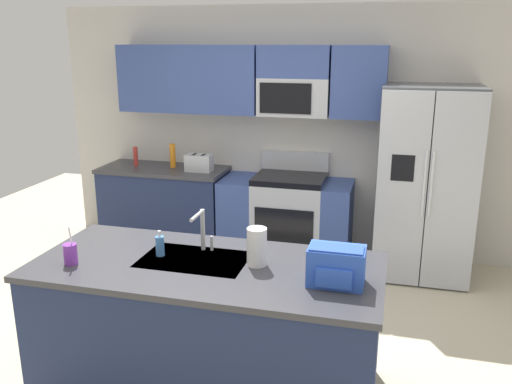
% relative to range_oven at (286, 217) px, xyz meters
% --- Properties ---
extents(ground_plane, '(9.00, 9.00, 0.00)m').
position_rel_range_oven_xyz_m(ground_plane, '(-0.00, -1.80, -0.44)').
color(ground_plane, beige).
rests_on(ground_plane, ground).
extents(kitchen_wall_unit, '(5.20, 0.43, 2.60)m').
position_rel_range_oven_xyz_m(kitchen_wall_unit, '(-0.15, 0.28, 1.03)').
color(kitchen_wall_unit, beige).
rests_on(kitchen_wall_unit, ground).
extents(back_counter, '(1.38, 0.63, 0.90)m').
position_rel_range_oven_xyz_m(back_counter, '(-1.38, -0.00, 0.01)').
color(back_counter, '#1E2A4D').
rests_on(back_counter, ground).
extents(range_oven, '(1.36, 0.61, 1.10)m').
position_rel_range_oven_xyz_m(range_oven, '(0.00, 0.00, 0.00)').
color(range_oven, '#B7BABF').
rests_on(range_oven, ground).
extents(refrigerator, '(0.90, 0.76, 1.85)m').
position_rel_range_oven_xyz_m(refrigerator, '(1.37, -0.07, 0.48)').
color(refrigerator, '#4C4F54').
rests_on(refrigerator, ground).
extents(island_counter, '(2.19, 0.97, 0.90)m').
position_rel_range_oven_xyz_m(island_counter, '(-0.03, -2.36, 0.01)').
color(island_counter, '#1E2A4D').
rests_on(island_counter, ground).
extents(toaster, '(0.28, 0.16, 0.18)m').
position_rel_range_oven_xyz_m(toaster, '(-0.94, -0.05, 0.55)').
color(toaster, '#B7BABF').
rests_on(toaster, back_counter).
extents(pepper_mill, '(0.05, 0.05, 0.22)m').
position_rel_range_oven_xyz_m(pepper_mill, '(-1.70, -0.00, 0.56)').
color(pepper_mill, '#B2332D').
rests_on(pepper_mill, back_counter).
extents(bottle_orange, '(0.06, 0.06, 0.26)m').
position_rel_range_oven_xyz_m(bottle_orange, '(-1.28, 0.05, 0.59)').
color(bottle_orange, orange).
rests_on(bottle_orange, back_counter).
extents(sink_faucet, '(0.08, 0.21, 0.28)m').
position_rel_range_oven_xyz_m(sink_faucet, '(-0.12, -2.17, 0.62)').
color(sink_faucet, '#B7BABF').
rests_on(sink_faucet, island_counter).
extents(drink_cup_purple, '(0.08, 0.08, 0.25)m').
position_rel_range_oven_xyz_m(drink_cup_purple, '(-0.85, -2.57, 0.52)').
color(drink_cup_purple, purple).
rests_on(drink_cup_purple, island_counter).
extents(soap_dispenser, '(0.06, 0.06, 0.17)m').
position_rel_range_oven_xyz_m(soap_dispenser, '(-0.36, -2.31, 0.53)').
color(soap_dispenser, '#4C8CD8').
rests_on(soap_dispenser, island_counter).
extents(paper_towel_roll, '(0.12, 0.12, 0.24)m').
position_rel_range_oven_xyz_m(paper_towel_roll, '(0.28, -2.30, 0.58)').
color(paper_towel_roll, white).
rests_on(paper_towel_roll, island_counter).
extents(backpack, '(0.32, 0.22, 0.23)m').
position_rel_range_oven_xyz_m(backpack, '(0.79, -2.45, 0.57)').
color(backpack, blue).
rests_on(backpack, island_counter).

